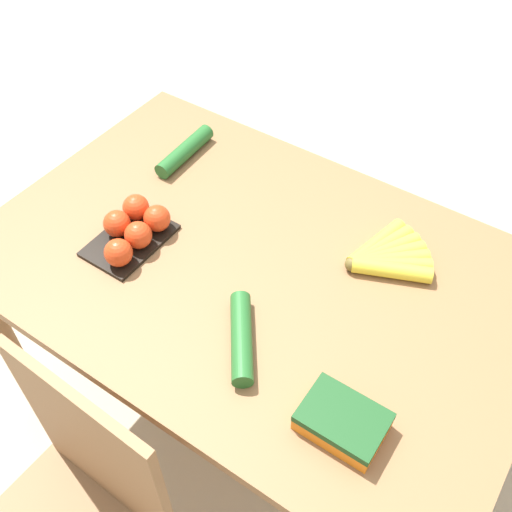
{
  "coord_description": "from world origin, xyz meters",
  "views": [
    {
      "loc": [
        -0.54,
        0.79,
        1.85
      ],
      "look_at": [
        0.0,
        0.0,
        0.78
      ],
      "focal_mm": 42.0,
      "sensor_mm": 36.0,
      "label": 1
    }
  ],
  "objects_px": {
    "cucumber_near": "(185,151)",
    "cucumber_far": "(241,337)",
    "carrot_bag": "(343,420)",
    "banana_bunch": "(386,257)",
    "tomato_pack": "(133,229)"
  },
  "relations": [
    {
      "from": "banana_bunch",
      "to": "cucumber_far",
      "type": "height_order",
      "value": "cucumber_far"
    },
    {
      "from": "cucumber_far",
      "to": "carrot_bag",
      "type": "bearing_deg",
      "value": 169.69
    },
    {
      "from": "cucumber_near",
      "to": "cucumber_far",
      "type": "distance_m",
      "value": 0.66
    },
    {
      "from": "carrot_bag",
      "to": "cucumber_far",
      "type": "height_order",
      "value": "carrot_bag"
    },
    {
      "from": "carrot_bag",
      "to": "cucumber_near",
      "type": "height_order",
      "value": "carrot_bag"
    },
    {
      "from": "banana_bunch",
      "to": "cucumber_near",
      "type": "bearing_deg",
      "value": -3.75
    },
    {
      "from": "cucumber_near",
      "to": "cucumber_far",
      "type": "height_order",
      "value": "same"
    },
    {
      "from": "cucumber_far",
      "to": "tomato_pack",
      "type": "bearing_deg",
      "value": -14.46
    },
    {
      "from": "banana_bunch",
      "to": "cucumber_far",
      "type": "bearing_deg",
      "value": 68.61
    },
    {
      "from": "tomato_pack",
      "to": "cucumber_near",
      "type": "xyz_separation_m",
      "value": [
        0.1,
        -0.33,
        -0.01
      ]
    },
    {
      "from": "tomato_pack",
      "to": "carrot_bag",
      "type": "bearing_deg",
      "value": 167.21
    },
    {
      "from": "banana_bunch",
      "to": "carrot_bag",
      "type": "distance_m",
      "value": 0.46
    },
    {
      "from": "carrot_bag",
      "to": "cucumber_near",
      "type": "bearing_deg",
      "value": -31.86
    },
    {
      "from": "banana_bunch",
      "to": "tomato_pack",
      "type": "height_order",
      "value": "tomato_pack"
    },
    {
      "from": "carrot_bag",
      "to": "banana_bunch",
      "type": "bearing_deg",
      "value": -74.56
    }
  ]
}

